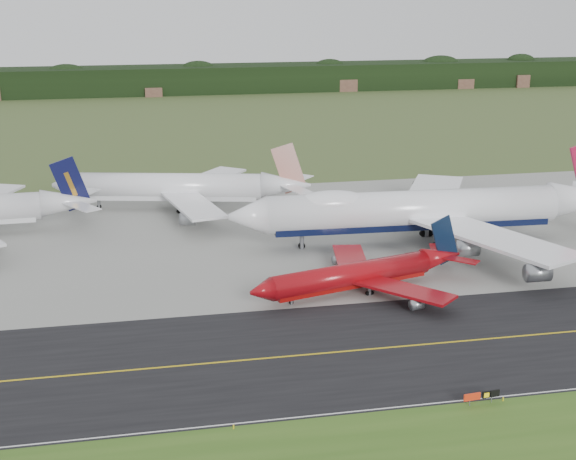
# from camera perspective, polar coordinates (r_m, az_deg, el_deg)

# --- Properties ---
(ground) EXTENTS (600.00, 600.00, 0.00)m
(ground) POSITION_cam_1_polar(r_m,az_deg,el_deg) (114.51, 8.52, -7.27)
(ground) COLOR #425025
(ground) RESTS_ON ground
(taxiway) EXTENTS (400.00, 32.00, 0.02)m
(taxiway) POSITION_cam_1_polar(r_m,az_deg,el_deg) (111.10, 9.22, -8.08)
(taxiway) COLOR black
(taxiway) RESTS_ON ground
(apron) EXTENTS (400.00, 78.00, 0.01)m
(apron) POSITION_cam_1_polar(r_m,az_deg,el_deg) (160.35, 2.48, 0.02)
(apron) COLOR gray
(apron) RESTS_ON ground
(taxiway_centreline) EXTENTS (400.00, 0.40, 0.00)m
(taxiway_centreline) POSITION_cam_1_polar(r_m,az_deg,el_deg) (111.09, 9.22, -8.07)
(taxiway_centreline) COLOR gold
(taxiway_centreline) RESTS_ON taxiway
(taxiway_edge_line) EXTENTS (400.00, 0.25, 0.00)m
(taxiway_edge_line) POSITION_cam_1_polar(r_m,az_deg,el_deg) (98.32, 12.37, -11.74)
(taxiway_edge_line) COLOR silver
(taxiway_edge_line) RESTS_ON taxiway
(horizon_treeline) EXTENTS (700.00, 25.00, 12.00)m
(horizon_treeline) POSITION_cam_1_polar(r_m,az_deg,el_deg) (375.85, -5.64, 10.55)
(horizon_treeline) COLOR black
(horizon_treeline) RESTS_ON ground
(jet_ba_747) EXTENTS (76.62, 63.51, 19.28)m
(jet_ba_747) POSITION_cam_1_polar(r_m,az_deg,el_deg) (152.38, 9.79, 1.45)
(jet_ba_747) COLOR white
(jet_ba_747) RESTS_ON ground
(jet_red_737) EXTENTS (38.25, 30.50, 10.49)m
(jet_red_737) POSITION_cam_1_polar(r_m,az_deg,el_deg) (127.91, 5.33, -3.11)
(jet_red_737) COLOR maroon
(jet_red_737) RESTS_ON ground
(jet_star_tail) EXTENTS (56.04, 46.08, 14.89)m
(jet_star_tail) POSITION_cam_1_polar(r_m,az_deg,el_deg) (175.12, -7.55, 3.02)
(jet_star_tail) COLOR white
(jet_star_tail) RESTS_ON ground
(taxiway_sign) EXTENTS (4.58, 0.62, 1.53)m
(taxiway_sign) POSITION_cam_1_polar(r_m,az_deg,el_deg) (97.56, 13.60, -11.37)
(taxiway_sign) COLOR slate
(taxiway_sign) RESTS_ON ground
(edge_marker_left) EXTENTS (0.16, 0.16, 0.50)m
(edge_marker_left) POSITION_cam_1_polar(r_m,az_deg,el_deg) (90.76, -3.89, -13.79)
(edge_marker_left) COLOR yellow
(edge_marker_left) RESTS_ON ground
(edge_marker_center) EXTENTS (0.16, 0.16, 0.50)m
(edge_marker_center) POSITION_cam_1_polar(r_m,az_deg,el_deg) (99.19, 15.05, -11.53)
(edge_marker_center) COLOR yellow
(edge_marker_center) RESTS_ON ground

